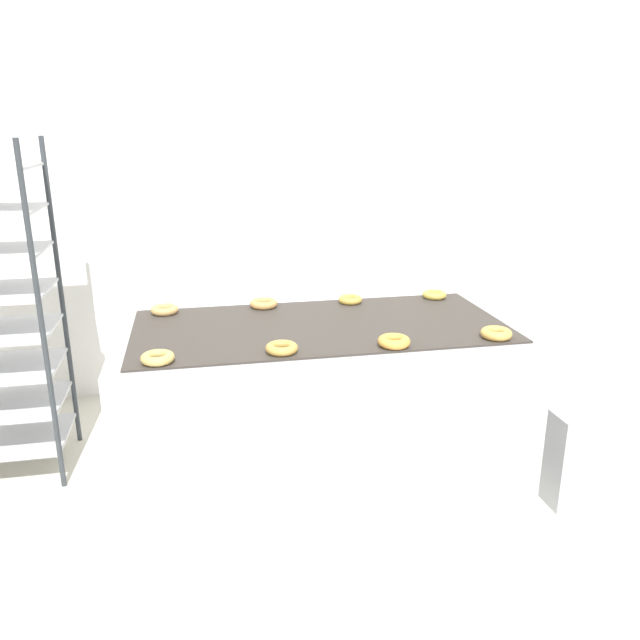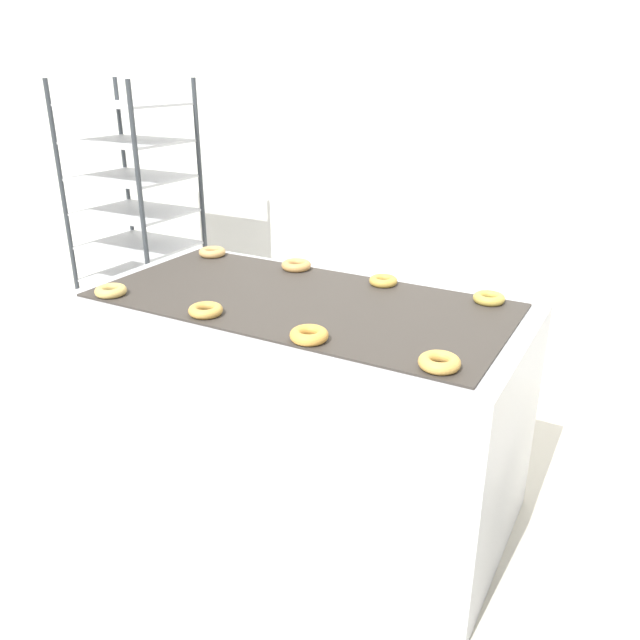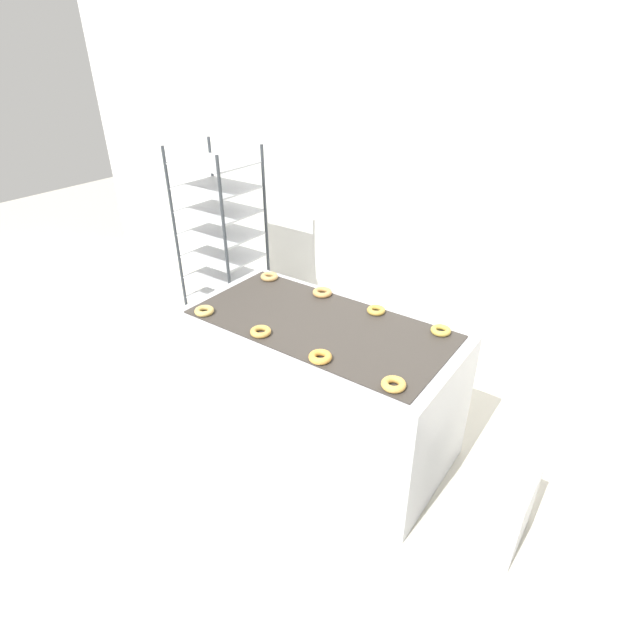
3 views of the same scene
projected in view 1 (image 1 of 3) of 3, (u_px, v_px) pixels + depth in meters
ground_plane at (358, 618)px, 2.13m from camera, size 14.00×14.00×0.00m
wall_back at (271, 161)px, 3.69m from camera, size 8.00×0.05×2.80m
fryer_machine at (320, 421)px, 2.60m from camera, size 1.59×0.79×0.85m
glaze_bin at (569, 447)px, 2.82m from camera, size 0.29×0.36×0.43m
donut_near_left at (158, 358)px, 2.08m from camera, size 0.11×0.11×0.03m
donut_near_midleft at (282, 348)px, 2.17m from camera, size 0.11×0.11×0.03m
donut_near_midright at (394, 341)px, 2.23m from camera, size 0.12×0.12×0.04m
donut_near_right at (496, 333)px, 2.32m from camera, size 0.12×0.12×0.03m
donut_far_left at (165, 310)px, 2.62m from camera, size 0.12×0.12×0.03m
donut_far_midleft at (264, 303)px, 2.71m from camera, size 0.12×0.12×0.03m
donut_far_midright at (350, 299)px, 2.78m from camera, size 0.11×0.11×0.03m
donut_far_right at (434, 295)px, 2.86m from camera, size 0.11×0.11×0.03m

